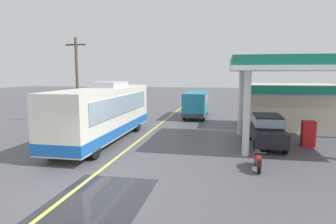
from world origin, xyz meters
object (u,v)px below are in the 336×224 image
Objects in this scene: coach_bus_main at (104,114)px; minibus_opposing_lane at (196,102)px; motorcycle_parked_forecourt at (258,159)px; pedestrian_near_pump at (281,126)px; car_at_pump at (267,129)px.

coach_bus_main reaches higher than minibus_opposing_lane.
minibus_opposing_lane is 3.41× the size of motorcycle_parked_forecourt.
coach_bus_main is 6.65× the size of pedestrian_near_pump.
pedestrian_near_pump is at bearing 55.64° from car_at_pump.
minibus_opposing_lane is 15.69m from motorcycle_parked_forecourt.
motorcycle_parked_forecourt is (8.86, -3.93, -1.28)m from coach_bus_main.
coach_bus_main is 6.13× the size of motorcycle_parked_forecourt.
pedestrian_near_pump is at bearing 10.77° from coach_bus_main.
car_at_pump is (9.84, 0.57, -0.71)m from coach_bus_main.
minibus_opposing_lane is (4.69, 11.16, -0.25)m from coach_bus_main.
car_at_pump is at bearing 77.79° from motorcycle_parked_forecourt.
car_at_pump is 1.81m from pedestrian_near_pump.
motorcycle_parked_forecourt is (-0.97, -4.50, -0.57)m from car_at_pump.
minibus_opposing_lane is at bearing 115.94° from car_at_pump.
pedestrian_near_pump is (1.02, 1.50, -0.08)m from car_at_pump.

